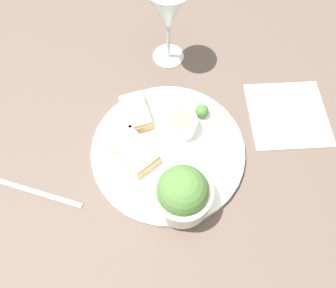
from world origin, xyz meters
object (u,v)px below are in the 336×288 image
(salad_bowl, at_px, (182,193))
(wine_glass, at_px, (168,12))
(cheese_toast_near, at_px, (134,151))
(sauce_ramekin, at_px, (181,123))
(fork, at_px, (33,191))
(cheese_toast_far, at_px, (136,112))
(napkin, at_px, (288,114))

(salad_bowl, distance_m, wine_glass, 0.35)
(cheese_toast_near, bearing_deg, sauce_ramekin, 85.40)
(sauce_ramekin, bearing_deg, fork, -102.34)
(salad_bowl, relative_size, fork, 0.64)
(cheese_toast_far, bearing_deg, fork, -86.93)
(sauce_ramekin, distance_m, cheese_toast_far, 0.09)
(cheese_toast_near, height_order, cheese_toast_far, same)
(sauce_ramekin, bearing_deg, cheese_toast_near, -94.60)
(sauce_ramekin, relative_size, cheese_toast_far, 0.67)
(cheese_toast_near, bearing_deg, fork, -106.48)
(wine_glass, distance_m, fork, 0.42)
(cheese_toast_near, distance_m, fork, 0.19)
(salad_bowl, height_order, fork, salad_bowl)
(sauce_ramekin, height_order, fork, sauce_ramekin)
(wine_glass, xyz_separation_m, napkin, (0.27, 0.10, -0.12))
(salad_bowl, bearing_deg, fork, -131.53)
(sauce_ramekin, relative_size, fork, 0.39)
(cheese_toast_near, bearing_deg, salad_bowl, 7.08)
(salad_bowl, bearing_deg, wine_glass, 146.70)
(cheese_toast_far, height_order, napkin, cheese_toast_far)
(sauce_ramekin, xyz_separation_m, cheese_toast_near, (-0.01, -0.10, -0.01))
(cheese_toast_near, relative_size, napkin, 0.43)
(wine_glass, relative_size, napkin, 0.80)
(salad_bowl, bearing_deg, sauce_ramekin, 142.48)
(cheese_toast_far, height_order, wine_glass, wine_glass)
(cheese_toast_near, distance_m, napkin, 0.32)
(wine_glass, bearing_deg, salad_bowl, -33.30)
(napkin, bearing_deg, salad_bowl, -87.28)
(fork, bearing_deg, wine_glass, 105.32)
(napkin, bearing_deg, wine_glass, -159.64)
(wine_glass, bearing_deg, cheese_toast_far, -58.25)
(wine_glass, distance_m, napkin, 0.31)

